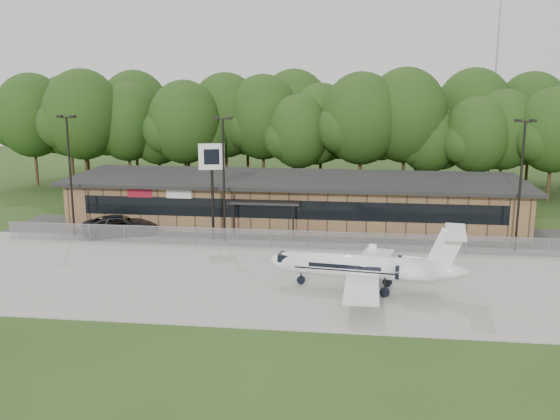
# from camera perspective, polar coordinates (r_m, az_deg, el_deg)

# --- Properties ---
(ground) EXTENTS (160.00, 160.00, 0.00)m
(ground) POSITION_cam_1_polar(r_m,az_deg,el_deg) (35.28, -2.71, -10.18)
(ground) COLOR #2C4117
(ground) RESTS_ON ground
(apron) EXTENTS (64.00, 18.00, 0.08)m
(apron) POSITION_cam_1_polar(r_m,az_deg,el_deg) (42.67, -0.87, -6.06)
(apron) COLOR #9E9B93
(apron) RESTS_ON ground
(parking_lot) EXTENTS (50.00, 9.00, 0.06)m
(parking_lot) POSITION_cam_1_polar(r_m,az_deg,el_deg) (53.62, 0.86, -2.22)
(parking_lot) COLOR #383835
(parking_lot) RESTS_ON ground
(terminal) EXTENTS (41.00, 11.65, 4.30)m
(terminal) POSITION_cam_1_polar(r_m,az_deg,el_deg) (57.44, 1.35, 0.95)
(terminal) COLOR brown
(terminal) RESTS_ON ground
(fence) EXTENTS (46.00, 0.04, 1.52)m
(fence) POSITION_cam_1_polar(r_m,az_deg,el_deg) (49.11, 0.28, -2.69)
(fence) COLOR gray
(fence) RESTS_ON ground
(treeline) EXTENTS (72.00, 12.00, 15.00)m
(treeline) POSITION_cam_1_polar(r_m,az_deg,el_deg) (74.55, 2.81, 7.69)
(treeline) COLOR #1D3D13
(treeline) RESTS_ON ground
(radio_mast) EXTENTS (0.20, 0.20, 25.00)m
(radio_mast) POSITION_cam_1_polar(r_m,az_deg,el_deg) (81.73, 19.06, 10.97)
(radio_mast) COLOR gray
(radio_mast) RESTS_ON ground
(light_pole_left) EXTENTS (1.55, 0.30, 10.23)m
(light_pole_left) POSITION_cam_1_polar(r_m,az_deg,el_deg) (54.59, -18.67, 3.76)
(light_pole_left) COLOR black
(light_pole_left) RESTS_ON ground
(light_pole_mid) EXTENTS (1.55, 0.30, 10.23)m
(light_pole_mid) POSITION_cam_1_polar(r_m,az_deg,el_deg) (50.32, -5.18, 3.68)
(light_pole_mid) COLOR black
(light_pole_mid) RESTS_ON ground
(light_pole_right) EXTENTS (1.55, 0.30, 10.23)m
(light_pole_right) POSITION_cam_1_polar(r_m,az_deg,el_deg) (50.68, 21.18, 2.96)
(light_pole_right) COLOR black
(light_pole_right) RESTS_ON ground
(business_jet) EXTENTS (13.03, 11.65, 4.38)m
(business_jet) POSITION_cam_1_polar(r_m,az_deg,el_deg) (39.79, 8.04, -5.25)
(business_jet) COLOR white
(business_jet) RESTS_ON ground
(suv) EXTENTS (6.85, 5.04, 1.73)m
(suv) POSITION_cam_1_polar(r_m,az_deg,el_deg) (54.84, -14.42, -1.39)
(suv) COLOR #323235
(suv) RESTS_ON ground
(pole_sign) EXTENTS (2.10, 0.74, 8.04)m
(pole_sign) POSITION_cam_1_polar(r_m,az_deg,el_deg) (50.81, -6.25, 3.94)
(pole_sign) COLOR black
(pole_sign) RESTS_ON ground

